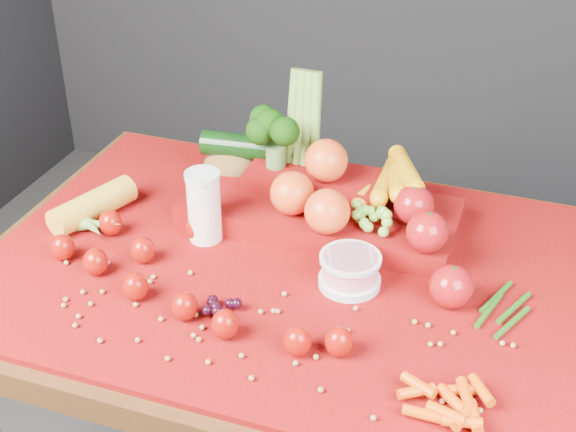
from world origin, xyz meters
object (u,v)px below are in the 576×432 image
(milk_glass, at_px, (204,204))
(produce_mound, at_px, (328,196))
(table, at_px, (284,310))
(yogurt_bowl, at_px, (350,270))

(milk_glass, bearing_deg, produce_mound, 32.13)
(produce_mound, bearing_deg, table, -102.59)
(table, bearing_deg, milk_glass, 170.52)
(table, distance_m, produce_mound, 0.23)
(table, distance_m, yogurt_bowl, 0.19)
(yogurt_bowl, height_order, produce_mound, produce_mound)
(table, relative_size, produce_mound, 1.84)
(table, distance_m, milk_glass, 0.25)
(yogurt_bowl, bearing_deg, milk_glass, 170.30)
(table, bearing_deg, yogurt_bowl, -9.98)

